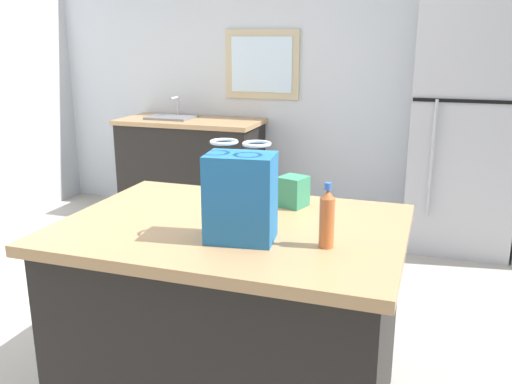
# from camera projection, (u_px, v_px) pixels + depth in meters

# --- Properties ---
(ground) EXTENTS (6.42, 6.42, 0.00)m
(ground) POSITION_uv_depth(u_px,v_px,m) (225.00, 355.00, 2.83)
(ground) COLOR #ADA89E
(back_wall) EXTENTS (5.35, 0.13, 2.59)m
(back_wall) POSITION_uv_depth(u_px,v_px,m) (327.00, 74.00, 4.73)
(back_wall) COLOR silver
(back_wall) RESTS_ON ground
(kitchen_island) EXTENTS (1.36, 0.98, 0.87)m
(kitchen_island) POSITION_uv_depth(u_px,v_px,m) (233.00, 320.00, 2.30)
(kitchen_island) COLOR black
(kitchen_island) RESTS_ON ground
(refrigerator) EXTENTS (0.76, 0.69, 1.89)m
(refrigerator) POSITION_uv_depth(u_px,v_px,m) (464.00, 127.00, 4.10)
(refrigerator) COLOR #B7B7BC
(refrigerator) RESTS_ON ground
(sink_counter) EXTENTS (1.27, 0.61, 1.09)m
(sink_counter) POSITION_uv_depth(u_px,v_px,m) (191.00, 167.00, 4.97)
(sink_counter) COLOR black
(sink_counter) RESTS_ON ground
(shopping_bag) EXTENTS (0.26, 0.20, 0.37)m
(shopping_bag) POSITION_uv_depth(u_px,v_px,m) (241.00, 197.00, 1.95)
(shopping_bag) COLOR #236BAD
(shopping_bag) RESTS_ON kitchen_island
(small_box) EXTENTS (0.14, 0.14, 0.13)m
(small_box) POSITION_uv_depth(u_px,v_px,m) (293.00, 191.00, 2.38)
(small_box) COLOR #388E66
(small_box) RESTS_ON kitchen_island
(bottle) EXTENTS (0.05, 0.05, 0.24)m
(bottle) POSITION_uv_depth(u_px,v_px,m) (327.00, 219.00, 1.90)
(bottle) COLOR #C66633
(bottle) RESTS_ON kitchen_island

